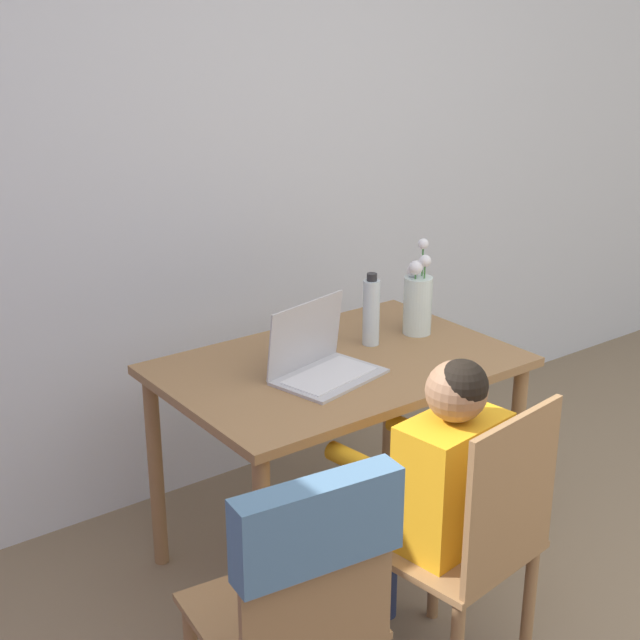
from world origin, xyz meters
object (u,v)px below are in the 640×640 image
at_px(person_seated, 435,478).
at_px(chair_occupied, 469,545).
at_px(chair_spare, 303,583).
at_px(flower_vase, 418,299).
at_px(water_bottle, 371,311).
at_px(laptop, 319,359).

bearing_deg(person_seated, chair_occupied, 90.00).
bearing_deg(chair_spare, flower_vase, -136.94).
bearing_deg(chair_occupied, chair_spare, -4.92).
bearing_deg(water_bottle, laptop, -159.45).
relative_size(laptop, water_bottle, 1.47).
relative_size(laptop, flower_vase, 1.09).
distance_m(chair_occupied, person_seated, 0.20).
relative_size(chair_occupied, laptop, 2.38).
distance_m(chair_occupied, water_bottle, 0.91).
bearing_deg(flower_vase, person_seated, -128.48).
height_order(person_seated, water_bottle, water_bottle).
xyz_separation_m(chair_occupied, water_bottle, (0.29, 0.77, 0.40)).
bearing_deg(person_seated, chair_spare, 7.52).
distance_m(laptop, water_bottle, 0.33).
distance_m(chair_occupied, chair_spare, 0.59).
xyz_separation_m(chair_occupied, person_seated, (-0.02, 0.12, 0.16)).
height_order(chair_spare, flower_vase, flower_vase).
bearing_deg(chair_spare, water_bottle, -130.56).
distance_m(flower_vase, water_bottle, 0.20).
relative_size(flower_vase, water_bottle, 1.35).
xyz_separation_m(chair_spare, water_bottle, (0.86, 0.80, 0.26)).
distance_m(chair_spare, laptop, 0.90).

